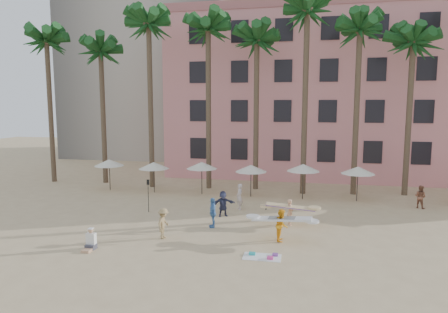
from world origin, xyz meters
The scene contains 10 objects.
ground centered at (0.00, 0.00, 0.00)m, with size 120.00×120.00×0.00m, color #D1B789.
pink_hotel centered at (7.00, 26.00, 8.00)m, with size 35.00×14.00×16.00m, color pink.
palm_row centered at (0.51, 15.00, 12.97)m, with size 44.40×5.40×16.30m.
umbrella_row centered at (-3.00, 12.50, 2.33)m, with size 22.50×2.70×2.73m.
beach_towel centered at (1.26, 0.16, 0.03)m, with size 1.80×1.01×0.14m.
carrier_yellow centered at (2.30, 5.58, 0.92)m, with size 2.92×0.91×1.59m.
carrier_white centered at (1.97, 2.66, 0.93)m, with size 3.18×1.03×1.71m.
beachgoers centered at (-0.23, 6.02, 0.85)m, with size 16.23×10.64×1.79m.
paddle centered at (-7.15, 6.61, 1.41)m, with size 0.18×0.04×2.23m.
seated_man centered at (-7.34, -0.53, 0.37)m, with size 0.47×0.82×1.07m.
Camera 1 is at (3.05, -18.05, 7.23)m, focal length 32.00 mm.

